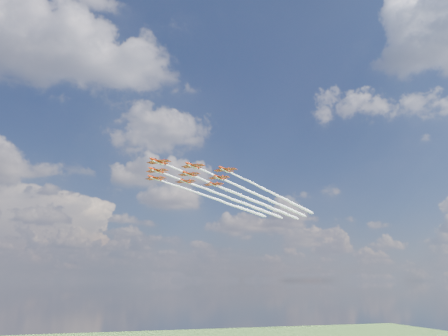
# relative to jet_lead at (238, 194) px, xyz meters

# --- Properties ---
(jet_lead) EXTENTS (93.01, 98.56, 2.40)m
(jet_lead) POSITION_rel_jet_lead_xyz_m (0.00, 0.00, 0.00)
(jet_lead) COLOR red
(jet_row2_port) EXTENTS (93.01, 98.56, 2.40)m
(jet_row2_port) POSITION_rel_jet_lead_xyz_m (12.26, 1.95, 0.00)
(jet_row2_port) COLOR red
(jet_row2_starb) EXTENTS (93.01, 98.56, 2.40)m
(jet_row2_starb) POSITION_rel_jet_lead_xyz_m (1.22, 12.35, 0.00)
(jet_row2_starb) COLOR red
(jet_row3_port) EXTENTS (93.01, 98.56, 2.40)m
(jet_row3_port) POSITION_rel_jet_lead_xyz_m (24.52, 3.89, 0.00)
(jet_row3_port) COLOR red
(jet_row3_centre) EXTENTS (93.01, 98.56, 2.40)m
(jet_row3_centre) POSITION_rel_jet_lead_xyz_m (13.48, 14.30, 0.00)
(jet_row3_centre) COLOR red
(jet_row3_starb) EXTENTS (93.01, 98.56, 2.40)m
(jet_row3_starb) POSITION_rel_jet_lead_xyz_m (2.44, 24.71, 0.00)
(jet_row3_starb) COLOR red
(jet_row4_port) EXTENTS (93.01, 98.56, 2.40)m
(jet_row4_port) POSITION_rel_jet_lead_xyz_m (25.74, 16.25, 0.00)
(jet_row4_port) COLOR red
(jet_row4_starb) EXTENTS (93.01, 98.56, 2.40)m
(jet_row4_starb) POSITION_rel_jet_lead_xyz_m (14.70, 26.65, 0.00)
(jet_row4_starb) COLOR red
(jet_tail) EXTENTS (93.01, 98.56, 2.40)m
(jet_tail) POSITION_rel_jet_lead_xyz_m (26.96, 28.60, 0.00)
(jet_tail) COLOR red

